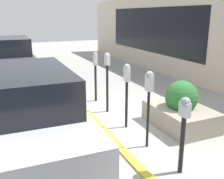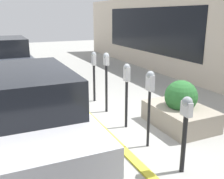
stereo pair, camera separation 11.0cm
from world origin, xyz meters
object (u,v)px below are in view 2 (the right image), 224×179
at_px(parking_meter_fourth, 106,71).
at_px(parking_meter_farthest, 94,68).
at_px(parking_meter_nearest, 186,121).
at_px(parking_meter_second, 150,91).
at_px(parked_car_middle, 19,112).
at_px(parked_car_rear, 5,59).
at_px(planter_box, 180,110).
at_px(parking_meter_middle, 127,84).

relative_size(parking_meter_fourth, parking_meter_farthest, 1.07).
xyz_separation_m(parking_meter_nearest, parking_meter_second, (0.96, 0.05, 0.23)).
relative_size(parked_car_middle, parked_car_rear, 1.09).
relative_size(planter_box, parked_car_rear, 0.38).
distance_m(parking_meter_nearest, parking_meter_middle, 1.94).
relative_size(parking_meter_nearest, planter_box, 0.81).
height_order(parking_meter_second, parking_meter_fourth, parking_meter_fourth).
xyz_separation_m(parking_meter_nearest, parking_meter_middle, (1.93, 0.01, 0.13)).
bearing_deg(parking_meter_second, parked_car_middle, 72.61).
xyz_separation_m(parking_meter_middle, parking_meter_farthest, (2.04, -0.02, -0.02)).
height_order(parking_meter_middle, planter_box, parking_meter_middle).
xyz_separation_m(parking_meter_farthest, parked_car_rear, (3.49, 2.18, -0.13)).
bearing_deg(parking_meter_nearest, parking_meter_farthest, -0.21).
relative_size(parking_meter_second, parking_meter_middle, 1.02).
xyz_separation_m(planter_box, parked_car_middle, (0.16, 3.41, 0.43)).
bearing_deg(parked_car_rear, parking_meter_nearest, -163.90).
relative_size(parking_meter_second, planter_box, 0.95).
xyz_separation_m(parking_meter_second, parking_meter_farthest, (3.01, -0.06, -0.12)).
bearing_deg(parking_meter_nearest, parking_meter_second, 2.75).
xyz_separation_m(parking_meter_middle, parking_meter_fourth, (1.08, 0.01, 0.08)).
bearing_deg(parking_meter_fourth, parking_meter_second, 179.17).
relative_size(parking_meter_middle, parked_car_rear, 0.36).
height_order(parking_meter_fourth, parking_meter_farthest, parking_meter_fourth).
bearing_deg(parking_meter_farthest, parked_car_middle, 135.43).
bearing_deg(parking_meter_fourth, parking_meter_nearest, -179.69).
height_order(parking_meter_nearest, planter_box, parking_meter_nearest).
distance_m(parking_meter_farthest, parked_car_middle, 3.25).
xyz_separation_m(parking_meter_middle, parked_car_rear, (5.52, 2.16, -0.15)).
bearing_deg(parked_car_middle, parking_meter_fourth, -58.15).
bearing_deg(parked_car_rear, parking_meter_second, -162.03).
xyz_separation_m(parking_meter_second, parked_car_middle, (0.70, 2.22, -0.30)).
height_order(parking_meter_second, parked_car_rear, parked_car_rear).
height_order(parking_meter_second, parking_meter_farthest, parking_meter_second).
bearing_deg(parked_car_middle, parking_meter_farthest, -43.87).
relative_size(parking_meter_middle, parked_car_middle, 0.33).
bearing_deg(parking_meter_fourth, planter_box, -142.67).
height_order(parking_meter_nearest, parking_meter_middle, parking_meter_middle).
xyz_separation_m(parked_car_middle, parked_car_rear, (5.80, -0.10, 0.04)).
bearing_deg(parking_meter_farthest, parking_meter_fourth, 178.17).
height_order(parked_car_middle, parked_car_rear, parked_car_rear).
bearing_deg(parking_meter_nearest, parked_car_middle, 53.90).
xyz_separation_m(parking_meter_fourth, parked_car_rear, (4.44, 2.15, -0.24)).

